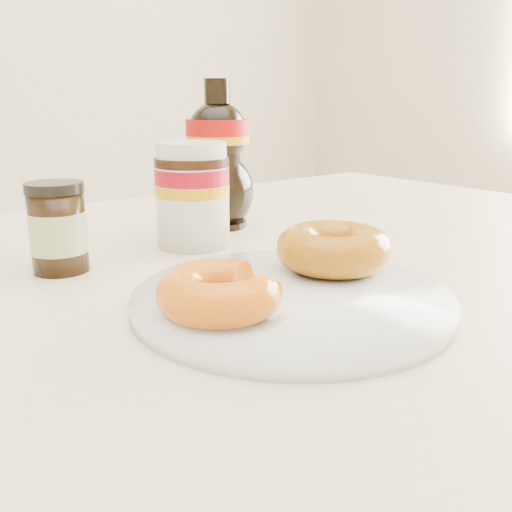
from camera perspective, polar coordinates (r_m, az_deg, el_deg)
dining_table at (r=0.64m, az=-3.60°, el=-8.27°), size 1.40×0.90×0.75m
plate at (r=0.50m, az=3.60°, el=-4.30°), size 0.28×0.28×0.01m
donut_bitten at (r=0.44m, az=-3.69°, el=-3.61°), size 0.13×0.13×0.03m
donut_whole at (r=0.56m, az=7.79°, el=0.79°), size 0.14×0.14×0.04m
nutella_jar at (r=0.69m, az=-6.38°, el=6.51°), size 0.09×0.09×0.13m
syrup_bottle at (r=0.79m, az=-3.81°, el=10.05°), size 0.11×0.10×0.20m
dark_jar at (r=0.62m, az=-19.19°, el=2.61°), size 0.06×0.06×0.09m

